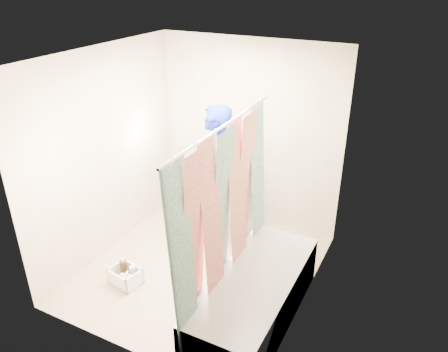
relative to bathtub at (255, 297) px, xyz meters
The scene contains 14 objects.
floor 0.99m from the bathtub, 153.43° to the left, with size 2.60×2.60×0.00m, color tan.
ceiling 2.33m from the bathtub, 153.43° to the left, with size 2.40×2.60×0.02m, color white.
wall_back 2.14m from the bathtub, 116.23° to the left, with size 2.40×0.02×2.40m, color beige.
wall_front 1.54m from the bathtub, 134.17° to the right, with size 2.40×0.02×2.40m, color beige.
wall_left 2.29m from the bathtub, 168.29° to the left, with size 0.02×2.60×2.40m, color beige.
wall_right 1.08m from the bathtub, 50.53° to the left, with size 0.02×2.60×2.40m, color beige.
bathtub is the anchor object (origin of this frame).
curtain_rod 1.71m from the bathtub, behind, with size 0.02×0.02×1.90m, color silver.
shower_curtain 0.82m from the bathtub, behind, with size 0.06×1.75×1.80m, color white.
toilet 1.57m from the bathtub, 124.33° to the left, with size 0.45×0.79×0.81m, color white.
tank_lid 1.47m from the bathtub, 126.55° to the left, with size 0.50×0.22×0.04m, color white.
tank_internals 1.86m from the bathtub, 122.67° to the left, with size 0.20×0.07×0.26m.
plumber 1.58m from the bathtub, 133.22° to the left, with size 0.64×0.42×1.75m, color #0F109D.
cleaning_caddy 1.46m from the bathtub, behind, with size 0.36×0.31×0.24m.
Camera 1 is at (2.06, -3.46, 3.16)m, focal length 35.00 mm.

